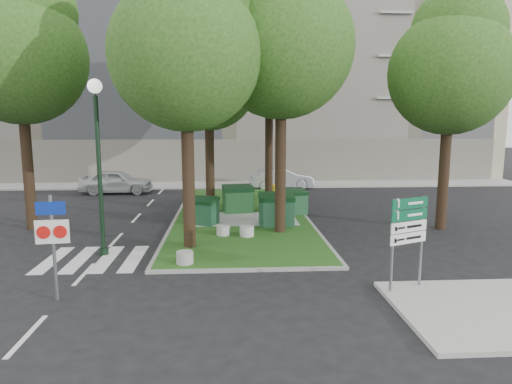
{
  "coord_description": "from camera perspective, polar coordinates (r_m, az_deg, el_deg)",
  "views": [
    {
      "loc": [
        -0.07,
        -13.6,
        4.67
      ],
      "look_at": [
        0.93,
        3.02,
        2.0
      ],
      "focal_mm": 32.0,
      "sensor_mm": 36.0,
      "label": 1
    }
  ],
  "objects": [
    {
      "name": "median_kerb",
      "position": [
        22.1,
        -1.89,
        -2.97
      ],
      "size": [
        6.3,
        16.3,
        0.1
      ],
      "primitive_type": "cube",
      "color": "gray",
      "rests_on": "ground"
    },
    {
      "name": "directional_sign",
      "position": [
        12.87,
        18.47,
        -4.36
      ],
      "size": [
        1.16,
        0.53,
        2.49
      ],
      "rotation": [
        0.0,
        0.0,
        0.41
      ],
      "color": "slate",
      "rests_on": "sidewalk_corner"
    },
    {
      "name": "street_lamp",
      "position": [
        16.26,
        -19.14,
        5.4
      ],
      "size": [
        0.48,
        0.48,
        5.98
      ],
      "color": "black",
      "rests_on": "ground"
    },
    {
      "name": "dumpster_b",
      "position": [
        22.51,
        -2.27,
        -0.89
      ],
      "size": [
        1.61,
        1.27,
        1.35
      ],
      "rotation": [
        0.0,
        0.0,
        0.19
      ],
      "color": "#13411A",
      "rests_on": "median_island"
    },
    {
      "name": "dumpster_a",
      "position": [
        20.07,
        -6.69,
        -2.39
      ],
      "size": [
        1.53,
        1.34,
        1.19
      ],
      "rotation": [
        0.0,
        0.0,
        -0.42
      ],
      "color": "#0F3A1F",
      "rests_on": "median_island"
    },
    {
      "name": "car_silver",
      "position": [
        30.88,
        3.22,
        1.7
      ],
      "size": [
        4.37,
        1.86,
        1.4
      ],
      "primitive_type": "imported",
      "rotation": [
        0.0,
        0.0,
        1.66
      ],
      "color": "#A6A7AE",
      "rests_on": "ground"
    },
    {
      "name": "dumpster_d",
      "position": [
        22.13,
        4.59,
        -1.24
      ],
      "size": [
        1.5,
        1.21,
        1.23
      ],
      "rotation": [
        0.0,
        0.0,
        0.24
      ],
      "color": "#144321",
      "rests_on": "median_island"
    },
    {
      "name": "sidewalk_corner",
      "position": [
        12.9,
        28.26,
        -12.95
      ],
      "size": [
        5.0,
        4.0,
        0.12
      ],
      "primitive_type": "cube",
      "color": "#999993",
      "rests_on": "ground"
    },
    {
      "name": "car_white",
      "position": [
        30.21,
        -17.05,
        1.28
      ],
      "size": [
        4.52,
        1.86,
        1.53
      ],
      "primitive_type": "imported",
      "rotation": [
        0.0,
        0.0,
        1.56
      ],
      "color": "silver",
      "rests_on": "ground"
    },
    {
      "name": "zebra_crossing",
      "position": [
        16.23,
        -16.55,
        -7.98
      ],
      "size": [
        5.0,
        3.0,
        0.01
      ],
      "primitive_type": "cube",
      "color": "silver",
      "rests_on": "ground"
    },
    {
      "name": "tree_median_near_left",
      "position": [
        16.43,
        -8.51,
        18.28
      ],
      "size": [
        5.2,
        5.2,
        10.53
      ],
      "color": "black",
      "rests_on": "ground"
    },
    {
      "name": "dumpster_c",
      "position": [
        19.74,
        2.56,
        -2.22
      ],
      "size": [
        1.52,
        1.07,
        1.41
      ],
      "rotation": [
        0.0,
        0.0,
        0.01
      ],
      "color": "#10371F",
      "rests_on": "median_island"
    },
    {
      "name": "bollard_mid",
      "position": [
        18.19,
        -4.12,
        -4.79
      ],
      "size": [
        0.53,
        0.53,
        0.38
      ],
      "primitive_type": "cylinder",
      "color": "#ACADA7",
      "rests_on": "median_island"
    },
    {
      "name": "litter_bin",
      "position": [
        26.64,
        2.33,
        0.13
      ],
      "size": [
        0.45,
        0.45,
        0.79
      ],
      "primitive_type": "cylinder",
      "color": "yellow",
      "rests_on": "median_island"
    },
    {
      "name": "tree_street_right",
      "position": [
        20.92,
        23.36,
        14.73
      ],
      "size": [
        5.0,
        5.0,
        10.06
      ],
      "color": "black",
      "rests_on": "ground"
    },
    {
      "name": "tree_street_left",
      "position": [
        21.56,
        -27.31,
        16.08
      ],
      "size": [
        5.4,
        5.4,
        11.0
      ],
      "color": "black",
      "rests_on": "ground"
    },
    {
      "name": "traffic_sign_pole",
      "position": [
        12.77,
        -24.07,
        -4.76
      ],
      "size": [
        0.83,
        0.12,
        2.78
      ],
      "rotation": [
        0.0,
        0.0,
        0.09
      ],
      "color": "slate",
      "rests_on": "ground"
    },
    {
      "name": "ground",
      "position": [
        14.38,
        -3.01,
        -9.85
      ],
      "size": [
        120.0,
        120.0,
        0.0
      ],
      "primitive_type": "plane",
      "color": "black",
      "rests_on": "ground"
    },
    {
      "name": "bollard_left",
      "position": [
        14.83,
        -8.88,
        -8.09
      ],
      "size": [
        0.54,
        0.54,
        0.39
      ],
      "primitive_type": "cylinder",
      "color": "#969591",
      "rests_on": "median_island"
    },
    {
      "name": "tree_median_mid",
      "position": [
        22.79,
        -5.73,
        14.88
      ],
      "size": [
        4.8,
        4.8,
        9.99
      ],
      "color": "black",
      "rests_on": "ground"
    },
    {
      "name": "median_island",
      "position": [
        22.09,
        -1.89,
        -2.94
      ],
      "size": [
        6.0,
        16.0,
        0.12
      ],
      "primitive_type": "cube",
      "color": "#144313",
      "rests_on": "ground"
    },
    {
      "name": "building_sidewalk",
      "position": [
        32.43,
        -3.29,
        0.92
      ],
      "size": [
        42.0,
        3.0,
        0.12
      ],
      "primitive_type": "cube",
      "color": "#999993",
      "rests_on": "ground"
    },
    {
      "name": "tree_median_near_right",
      "position": [
        18.59,
        3.48,
        19.37
      ],
      "size": [
        5.6,
        5.6,
        11.46
      ],
      "color": "black",
      "rests_on": "ground"
    },
    {
      "name": "bollard_right",
      "position": [
        17.96,
        -1.15,
        -4.91
      ],
      "size": [
        0.56,
        0.56,
        0.4
      ],
      "primitive_type": "cylinder",
      "color": "#AEACA8",
      "rests_on": "median_island"
    },
    {
      "name": "apartment_building",
      "position": [
        39.74,
        -3.43,
        13.89
      ],
      "size": [
        41.0,
        12.0,
        16.0
      ],
      "primitive_type": "cube",
      "color": "tan",
      "rests_on": "ground"
    },
    {
      "name": "tree_median_far",
      "position": [
        26.03,
        1.87,
        17.16
      ],
      "size": [
        5.8,
        5.8,
        11.93
      ],
      "color": "black",
      "rests_on": "ground"
    }
  ]
}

